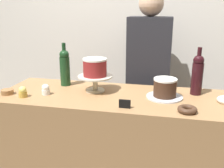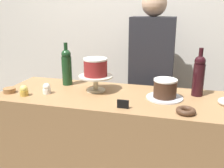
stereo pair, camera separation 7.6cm
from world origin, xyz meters
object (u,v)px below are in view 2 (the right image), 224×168
(cupcake_vanilla, at_px, (47,89))
(price_sign_chalkboard, at_px, (123,104))
(cake_stand_pedestal, at_px, (96,80))
(white_layer_cake, at_px, (96,67))
(donut_chocolate, at_px, (186,111))
(barista_figure, at_px, (151,84))
(cupcake_lemon, at_px, (24,91))
(chocolate_round_cake, at_px, (165,88))
(cookie_stack, at_px, (9,90))
(wine_bottle_green, at_px, (67,66))
(wine_bottle_dark_red, at_px, (199,75))

(cupcake_vanilla, distance_m, price_sign_chalkboard, 0.59)
(cake_stand_pedestal, distance_m, white_layer_cake, 0.10)
(donut_chocolate, relative_size, barista_figure, 0.07)
(cupcake_lemon, bearing_deg, cupcake_vanilla, 32.93)
(white_layer_cake, distance_m, chocolate_round_cake, 0.50)
(chocolate_round_cake, distance_m, price_sign_chalkboard, 0.33)
(cupcake_lemon, xyz_separation_m, donut_chocolate, (1.06, -0.03, -0.02))
(cupcake_lemon, bearing_deg, cookie_stack, 168.04)
(cookie_stack, bearing_deg, white_layer_cake, 18.66)
(cupcake_lemon, xyz_separation_m, price_sign_chalkboard, (0.70, -0.05, -0.01))
(wine_bottle_green, xyz_separation_m, cupcake_lemon, (-0.17, -0.32, -0.11))
(chocolate_round_cake, bearing_deg, cookie_stack, -171.24)
(wine_bottle_green, height_order, price_sign_chalkboard, wine_bottle_green)
(cupcake_vanilla, relative_size, cookie_stack, 0.88)
(cake_stand_pedestal, distance_m, cookie_stack, 0.61)
(wine_bottle_green, relative_size, cookie_stack, 3.87)
(wine_bottle_green, distance_m, cookie_stack, 0.44)
(white_layer_cake, height_order, chocolate_round_cake, white_layer_cake)
(cake_stand_pedestal, distance_m, barista_figure, 0.60)
(cake_stand_pedestal, relative_size, chocolate_round_cake, 1.60)
(cake_stand_pedestal, xyz_separation_m, barista_figure, (0.34, 0.48, -0.14))
(chocolate_round_cake, relative_size, wine_bottle_green, 0.47)
(chocolate_round_cake, xyz_separation_m, price_sign_chalkboard, (-0.23, -0.24, -0.05))
(cake_stand_pedestal, bearing_deg, wine_bottle_green, 160.09)
(wine_bottle_green, height_order, cookie_stack, wine_bottle_green)
(barista_figure, bearing_deg, donut_chocolate, -68.89)
(white_layer_cake, bearing_deg, barista_figure, 54.94)
(wine_bottle_dark_red, bearing_deg, price_sign_chalkboard, -140.63)
(cake_stand_pedestal, relative_size, donut_chocolate, 2.17)
(cake_stand_pedestal, relative_size, cookie_stack, 2.90)
(chocolate_round_cake, xyz_separation_m, barista_figure, (-0.15, 0.51, -0.13))
(donut_chocolate, bearing_deg, white_layer_cake, 157.77)
(donut_chocolate, distance_m, barista_figure, 0.79)
(donut_chocolate, height_order, cookie_stack, same)
(donut_chocolate, height_order, barista_figure, barista_figure)
(barista_figure, bearing_deg, price_sign_chalkboard, -95.93)
(cupcake_vanilla, distance_m, donut_chocolate, 0.94)
(wine_bottle_green, relative_size, barista_figure, 0.20)
(wine_bottle_dark_red, bearing_deg, chocolate_round_cake, -150.14)
(cupcake_lemon, bearing_deg, chocolate_round_cake, 11.78)
(cupcake_lemon, distance_m, donut_chocolate, 1.06)
(wine_bottle_dark_red, distance_m, barista_figure, 0.57)
(cupcake_vanilla, xyz_separation_m, cookie_stack, (-0.26, -0.05, -0.02))
(wine_bottle_dark_red, relative_size, donut_chocolate, 2.91)
(wine_bottle_green, distance_m, barista_figure, 0.74)
(wine_bottle_dark_red, distance_m, cupcake_lemon, 1.18)
(wine_bottle_green, xyz_separation_m, barista_figure, (0.60, 0.38, -0.20))
(cupcake_vanilla, relative_size, price_sign_chalkboard, 1.06)
(chocolate_round_cake, relative_size, cookie_stack, 1.81)
(white_layer_cake, relative_size, cupcake_lemon, 2.25)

